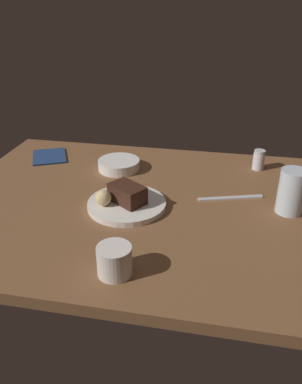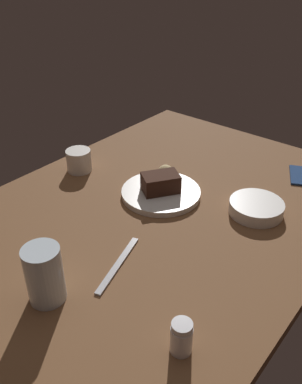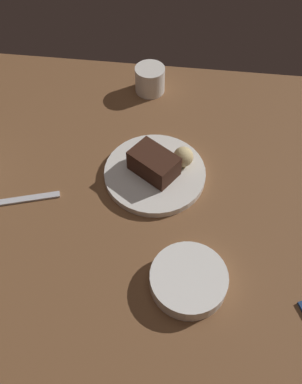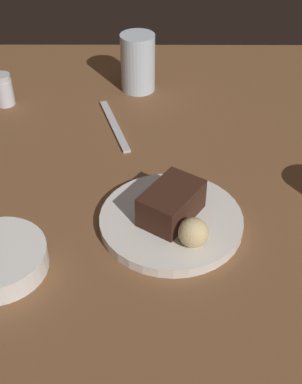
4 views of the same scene
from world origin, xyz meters
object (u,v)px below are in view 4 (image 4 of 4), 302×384
Objects in this scene: water_glass at (138,63)px; chocolate_cake_slice at (171,203)px; dessert_plate at (171,221)px; salt_shaker at (3,90)px; butter_knife at (114,125)px; bread_roll at (193,233)px.

chocolate_cake_slice is at bearing -172.18° from water_glass.
dessert_plate is 3.27× the size of salt_shaker.
salt_shaker is (36.64, 33.33, -0.86)cm from chocolate_cake_slice.
salt_shaker reaches higher than dessert_plate.
salt_shaker is 0.35× the size of butter_knife.
butter_knife is (33.89, 13.20, -3.54)cm from bread_roll.
dessert_plate is 30.01cm from butter_knife.
chocolate_cake_slice is 49.54cm from salt_shaker.
chocolate_cake_slice is (0.22, 0.03, 3.32)cm from dessert_plate.
dessert_plate reaches higher than butter_knife.
salt_shaker reaches higher than bread_roll.
bread_roll is at bearing -139.59° from salt_shaker.
dessert_plate is at bearing -177.39° from butter_knife.
bread_roll is 55.92cm from salt_shaker.
bread_roll is 50.20cm from water_glass.
water_glass is at bearing -76.09° from salt_shaker.
salt_shaker is 0.55× the size of water_glass.
salt_shaker is at bearing 103.91° from water_glass.
water_glass reaches higher than chocolate_cake_slice.
chocolate_cake_slice reaches higher than dessert_plate.
dessert_plate is 5.02× the size of bread_roll.
water_glass is at bearing 7.82° from dessert_plate.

